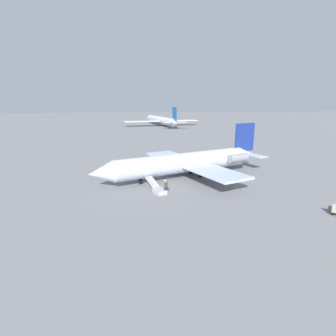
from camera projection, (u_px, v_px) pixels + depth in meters
ground_plane at (184, 177)px, 36.94m from camera, size 600.00×600.00×0.00m
airplane_main at (190, 162)px, 36.86m from camera, size 26.09×20.06×7.17m
airplane_far_center at (161, 120)px, 123.68m from camera, size 35.41×45.63×8.82m
boarding_stairs at (158, 189)px, 30.66m from camera, size 2.37×4.11×1.76m
passenger at (165, 186)px, 29.77m from camera, size 0.44×0.57×1.74m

